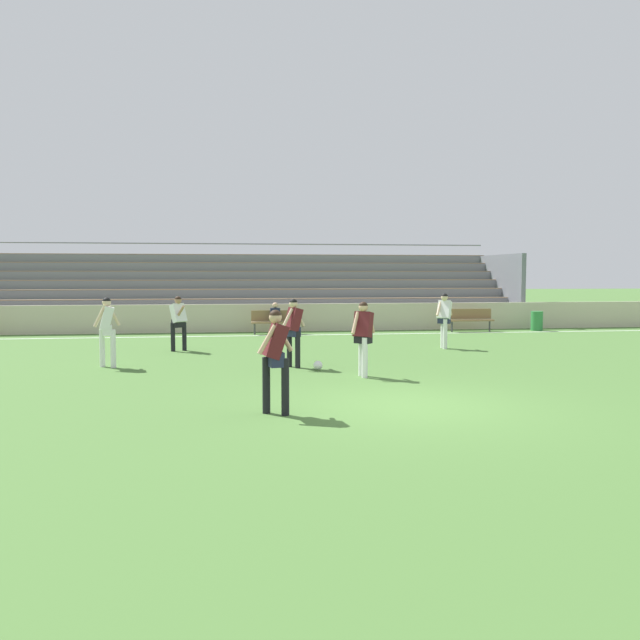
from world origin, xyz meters
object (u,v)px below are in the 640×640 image
soccer_ball (318,365)px  spectator_seated (275,316)px  player_white_deep_cover (178,319)px  player_white_overlapping (107,325)px  player_dark_dropping_back (363,332)px  trash_bin (537,321)px  bleacher_stand (219,288)px  player_white_wide_right (444,316)px  bench_near_wall_gap (275,320)px  bench_far_left (470,318)px  player_dark_on_ball (276,352)px  player_dark_pressing_high (293,327)px

soccer_ball → spectator_seated: bearing=92.4°
player_white_deep_cover → player_white_overlapping: 3.47m
player_dark_dropping_back → trash_bin: bearing=48.2°
bleacher_stand → player_white_wide_right: (6.99, -9.78, -0.66)m
bench_near_wall_gap → player_white_wide_right: size_ratio=1.06×
player_white_wide_right → bleacher_stand: bearing=125.5°
bench_far_left → trash_bin: bearing=1.2°
soccer_ball → player_white_overlapping: bearing=167.0°
bench_near_wall_gap → bench_far_left: bearing=0.0°
bleacher_stand → trash_bin: size_ratio=33.83×
player_dark_on_ball → soccer_ball: bearing=74.0°
bench_near_wall_gap → spectator_seated: size_ratio=1.49×
player_dark_on_ball → player_white_overlapping: size_ratio=1.00×
bench_near_wall_gap → player_white_deep_cover: bearing=-123.0°
bench_far_left → player_white_overlapping: bearing=-147.0°
player_white_deep_cover → player_white_wide_right: player_white_wide_right is taller
player_white_wide_right → player_dark_dropping_back: bearing=-125.8°
bleacher_stand → bench_near_wall_gap: (2.18, -4.35, -1.13)m
player_dark_dropping_back → player_white_wide_right: bearing=54.2°
spectator_seated → player_dark_on_ball: 13.87m
spectator_seated → bench_far_left: bearing=0.9°
trash_bin → spectator_seated: (-10.60, -0.18, 0.31)m
bench_far_left → player_white_wide_right: bearing=-118.5°
player_dark_pressing_high → player_dark_on_ball: (-0.81, -5.19, 0.02)m
player_dark_dropping_back → player_white_wide_right: player_white_wide_right is taller
player_white_deep_cover → player_dark_dropping_back: bearing=-50.8°
bench_near_wall_gap → soccer_ball: 9.27m
player_dark_pressing_high → player_dark_dropping_back: (1.39, -1.64, -0.01)m
bench_near_wall_gap → bleacher_stand: bearing=116.6°
spectator_seated → player_white_overlapping: bearing=-120.4°
spectator_seated → soccer_ball: spectator_seated is taller
player_dark_pressing_high → player_dark_on_ball: player_dark_on_ball is taller
spectator_seated → player_white_overlapping: 9.25m
bench_near_wall_gap → trash_bin: (10.60, 0.06, -0.16)m
bleacher_stand → bench_far_left: size_ratio=14.60×
bench_far_left → player_white_deep_cover: bearing=-155.7°
player_dark_pressing_high → player_white_overlapping: 4.57m
player_white_deep_cover → player_white_wide_right: bearing=-3.5°
trash_bin → spectator_seated: 10.61m
spectator_seated → soccer_ball: (0.38, -9.14, -0.59)m
bleacher_stand → player_dark_dropping_back: size_ratio=15.64×
player_dark_pressing_high → bench_near_wall_gap: bearing=88.9°
player_dark_pressing_high → player_dark_on_ball: bearing=-98.8°
bench_far_left → player_white_deep_cover: 12.05m
spectator_seated → player_dark_dropping_back: bearing=-83.2°
bench_near_wall_gap → player_dark_dropping_back: (1.23, -10.40, 0.46)m
player_dark_on_ball → bench_far_left: bearing=58.0°
player_dark_on_ball → soccer_ball: 4.97m
spectator_seated → bench_near_wall_gap: bearing=90.0°
spectator_seated → player_white_wide_right: player_white_wide_right is taller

